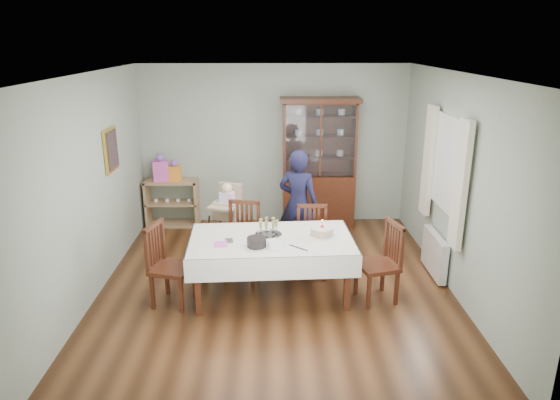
{
  "coord_description": "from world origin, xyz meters",
  "views": [
    {
      "loc": [
        -0.05,
        -5.87,
        3.08
      ],
      "look_at": [
        0.06,
        0.2,
        1.11
      ],
      "focal_mm": 32.0,
      "sensor_mm": 36.0,
      "label": 1
    }
  ],
  "objects_px": {
    "chair_end_left": "(172,281)",
    "high_chair": "(228,227)",
    "dining_table": "(271,266)",
    "china_cabinet": "(319,161)",
    "gift_bag_orange": "(175,171)",
    "chair_end_right": "(378,277)",
    "gift_bag_pink": "(161,169)",
    "sideboard": "(172,203)",
    "chair_far_right": "(312,255)",
    "woman": "(298,204)",
    "champagne_tray": "(268,231)",
    "birthday_cake": "(322,232)",
    "chair_far_left": "(242,254)"
  },
  "relations": [
    {
      "from": "chair_far_left",
      "to": "birthday_cake",
      "type": "height_order",
      "value": "chair_far_left"
    },
    {
      "from": "chair_end_left",
      "to": "high_chair",
      "type": "bearing_deg",
      "value": -5.46
    },
    {
      "from": "high_chair",
      "to": "birthday_cake",
      "type": "relative_size",
      "value": 3.43
    },
    {
      "from": "sideboard",
      "to": "chair_end_right",
      "type": "distance_m",
      "value": 4.01
    },
    {
      "from": "china_cabinet",
      "to": "sideboard",
      "type": "bearing_deg",
      "value": 179.51
    },
    {
      "from": "dining_table",
      "to": "sideboard",
      "type": "distance_m",
      "value": 3.02
    },
    {
      "from": "chair_far_left",
      "to": "chair_end_left",
      "type": "xyz_separation_m",
      "value": [
        -0.81,
        -0.78,
        0.0
      ]
    },
    {
      "from": "high_chair",
      "to": "gift_bag_orange",
      "type": "relative_size",
      "value": 3.07
    },
    {
      "from": "high_chair",
      "to": "chair_end_left",
      "type": "bearing_deg",
      "value": -91.3
    },
    {
      "from": "woman",
      "to": "high_chair",
      "type": "bearing_deg",
      "value": 18.66
    },
    {
      "from": "china_cabinet",
      "to": "chair_far_right",
      "type": "height_order",
      "value": "china_cabinet"
    },
    {
      "from": "china_cabinet",
      "to": "chair_far_left",
      "type": "xyz_separation_m",
      "value": [
        -1.2,
        -1.91,
        -0.83
      ]
    },
    {
      "from": "dining_table",
      "to": "china_cabinet",
      "type": "distance_m",
      "value": 2.7
    },
    {
      "from": "high_chair",
      "to": "gift_bag_orange",
      "type": "distance_m",
      "value": 1.65
    },
    {
      "from": "champagne_tray",
      "to": "gift_bag_pink",
      "type": "bearing_deg",
      "value": 127.18
    },
    {
      "from": "chair_end_left",
      "to": "champagne_tray",
      "type": "bearing_deg",
      "value": -59.89
    },
    {
      "from": "chair_far_right",
      "to": "woman",
      "type": "relative_size",
      "value": 0.59
    },
    {
      "from": "high_chair",
      "to": "birthday_cake",
      "type": "xyz_separation_m",
      "value": [
        1.26,
        -1.21,
        0.39
      ]
    },
    {
      "from": "chair_end_left",
      "to": "birthday_cake",
      "type": "xyz_separation_m",
      "value": [
        1.83,
        0.25,
        0.52
      ]
    },
    {
      "from": "china_cabinet",
      "to": "high_chair",
      "type": "xyz_separation_m",
      "value": [
        -1.44,
        -1.21,
        -0.69
      ]
    },
    {
      "from": "chair_end_left",
      "to": "high_chair",
      "type": "distance_m",
      "value": 1.58
    },
    {
      "from": "chair_far_right",
      "to": "champagne_tray",
      "type": "height_order",
      "value": "champagne_tray"
    },
    {
      "from": "woman",
      "to": "gift_bag_orange",
      "type": "relative_size",
      "value": 4.47
    },
    {
      "from": "china_cabinet",
      "to": "woman",
      "type": "height_order",
      "value": "china_cabinet"
    },
    {
      "from": "dining_table",
      "to": "chair_far_left",
      "type": "distance_m",
      "value": 0.7
    },
    {
      "from": "sideboard",
      "to": "high_chair",
      "type": "distance_m",
      "value": 1.63
    },
    {
      "from": "chair_end_right",
      "to": "birthday_cake",
      "type": "relative_size",
      "value": 3.11
    },
    {
      "from": "sideboard",
      "to": "gift_bag_orange",
      "type": "relative_size",
      "value": 2.51
    },
    {
      "from": "chair_far_left",
      "to": "woman",
      "type": "relative_size",
      "value": 0.62
    },
    {
      "from": "gift_bag_orange",
      "to": "woman",
      "type": "bearing_deg",
      "value": -32.37
    },
    {
      "from": "chair_end_left",
      "to": "china_cabinet",
      "type": "bearing_deg",
      "value": -21.17
    },
    {
      "from": "champagne_tray",
      "to": "birthday_cake",
      "type": "xyz_separation_m",
      "value": [
        0.66,
        -0.05,
        -0.0
      ]
    },
    {
      "from": "china_cabinet",
      "to": "woman",
      "type": "distance_m",
      "value": 1.37
    },
    {
      "from": "sideboard",
      "to": "birthday_cake",
      "type": "bearing_deg",
      "value": -46.57
    },
    {
      "from": "china_cabinet",
      "to": "high_chair",
      "type": "height_order",
      "value": "china_cabinet"
    },
    {
      "from": "champagne_tray",
      "to": "gift_bag_pink",
      "type": "relative_size",
      "value": 0.72
    },
    {
      "from": "chair_far_right",
      "to": "chair_end_right",
      "type": "xyz_separation_m",
      "value": [
        0.75,
        -0.71,
        0.01
      ]
    },
    {
      "from": "chair_far_right",
      "to": "birthday_cake",
      "type": "relative_size",
      "value": 2.96
    },
    {
      "from": "chair_end_left",
      "to": "chair_end_right",
      "type": "distance_m",
      "value": 2.51
    },
    {
      "from": "chair_end_right",
      "to": "gift_bag_pink",
      "type": "relative_size",
      "value": 2.14
    },
    {
      "from": "sideboard",
      "to": "chair_far_left",
      "type": "distance_m",
      "value": 2.33
    },
    {
      "from": "chair_end_right",
      "to": "champagne_tray",
      "type": "relative_size",
      "value": 2.97
    },
    {
      "from": "chair_end_right",
      "to": "woman",
      "type": "height_order",
      "value": "woman"
    },
    {
      "from": "dining_table",
      "to": "birthday_cake",
      "type": "relative_size",
      "value": 6.4
    },
    {
      "from": "dining_table",
      "to": "china_cabinet",
      "type": "bearing_deg",
      "value": 71.97
    },
    {
      "from": "gift_bag_pink",
      "to": "chair_far_left",
      "type": "bearing_deg",
      "value": -52.79
    },
    {
      "from": "chair_end_right",
      "to": "birthday_cake",
      "type": "xyz_separation_m",
      "value": [
        -0.68,
        0.21,
        0.52
      ]
    },
    {
      "from": "chair_end_right",
      "to": "chair_end_left",
      "type": "bearing_deg",
      "value": -103.6
    },
    {
      "from": "china_cabinet",
      "to": "chair_far_right",
      "type": "xyz_separation_m",
      "value": [
        -0.25,
        -1.93,
        -0.84
      ]
    },
    {
      "from": "china_cabinet",
      "to": "gift_bag_orange",
      "type": "height_order",
      "value": "china_cabinet"
    }
  ]
}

